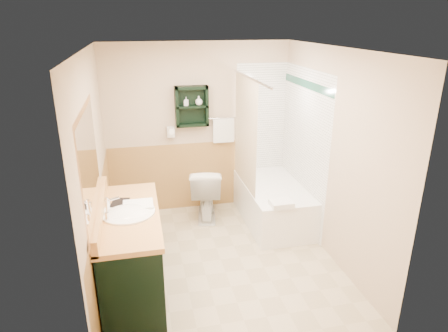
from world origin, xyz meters
The scene contains 25 objects.
floor centered at (0.00, 0.00, 0.00)m, with size 3.00×3.00×0.00m, color #C5B590.
back_wall centered at (0.00, 1.52, 1.20)m, with size 2.60×0.04×2.40m, color beige.
left_wall centered at (-1.32, 0.00, 1.20)m, with size 0.04×3.00×2.40m, color beige.
right_wall centered at (1.32, 0.00, 1.20)m, with size 0.04×3.00×2.40m, color beige.
ceiling centered at (0.00, 0.00, 2.42)m, with size 2.60×3.00×0.04m, color white.
wainscot_left centered at (-1.29, 0.00, 0.50)m, with size 2.98×2.98×1.00m, color tan, non-canonical shape.
wainscot_back centered at (0.00, 1.49, 0.50)m, with size 2.58×2.58×1.00m, color tan, non-canonical shape.
mirror_frame centered at (-1.27, -0.55, 1.50)m, with size 1.30×1.30×1.00m, color #986132, non-canonical shape.
mirror_glass centered at (-1.27, -0.55, 1.50)m, with size 1.20×1.20×0.90m, color white, non-canonical shape.
tile_right centered at (1.28, 0.75, 1.05)m, with size 1.50×1.50×2.10m, color white, non-canonical shape.
tile_back centered at (1.03, 1.48, 1.05)m, with size 0.95×0.95×2.10m, color white, non-canonical shape.
tile_accent centered at (1.27, 0.75, 1.90)m, with size 1.50×1.50×0.10m, color #144634, non-canonical shape.
wall_shelf centered at (-0.10, 1.41, 1.55)m, with size 0.45×0.15×0.55m, color black.
hair_dryer centered at (-0.40, 1.43, 1.20)m, with size 0.10×0.24×0.18m, color white, non-canonical shape.
towel_bar centered at (0.35, 1.45, 1.35)m, with size 0.40×0.06×0.40m, color white, non-canonical shape.
curtain_rod centered at (0.53, 0.75, 2.00)m, with size 0.03×0.03×1.60m, color silver.
shower_curtain centered at (0.53, 0.92, 1.15)m, with size 1.05×1.05×1.70m, color beige, non-canonical shape.
vanity centered at (-0.99, -0.37, 0.45)m, with size 0.59×1.44×0.91m, color black.
bathtub centered at (0.93, 0.83, 0.27)m, with size 0.81×1.50×0.54m, color white.
toilet centered at (0.03, 1.13, 0.37)m, with size 0.42×0.76×0.74m, color white.
counter_towel centered at (-0.89, -0.26, 0.93)m, with size 0.29×0.23×0.04m, color white.
vanity_book centered at (-1.16, -0.14, 1.02)m, with size 0.17×0.02×0.23m, color black.
tub_towel centered at (0.79, 0.16, 0.57)m, with size 0.27×0.22×0.07m, color white.
soap_bottle_a centered at (-0.17, 1.40, 1.59)m, with size 0.05×0.12×0.05m, color white.
soap_bottle_b centered at (0.00, 1.40, 1.61)m, with size 0.10×0.12×0.10m, color white.
Camera 1 is at (-0.84, -3.95, 2.68)m, focal length 32.00 mm.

